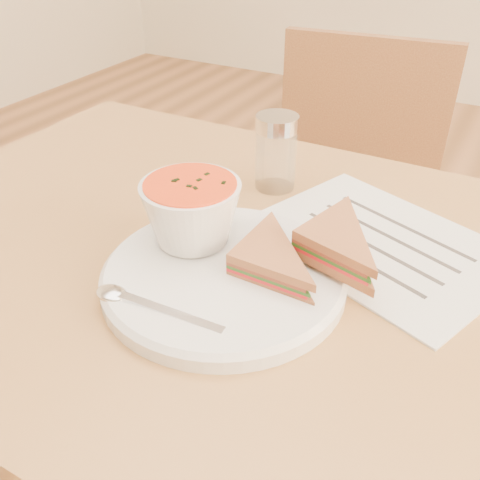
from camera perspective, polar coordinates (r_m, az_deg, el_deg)
The scene contains 9 objects.
dining_table at distance 0.94m, azimuth -0.66°, elevation -20.11°, with size 1.00×0.70×0.75m, color brown, non-canonical shape.
chair_far at distance 1.26m, azimuth 9.85°, elevation -0.56°, with size 0.38×0.38×0.86m, color brown, non-canonical shape.
plate at distance 0.61m, azimuth -1.73°, elevation -3.95°, with size 0.28×0.28×0.02m, color white, non-canonical shape.
soup_bowl at distance 0.63m, azimuth -5.16°, elevation 2.64°, with size 0.12×0.12×0.08m, color white, non-canonical shape.
sandwich_half_a at distance 0.58m, azimuth -1.49°, elevation -2.85°, with size 0.11×0.11×0.03m, color #AE663D, non-canonical shape.
sandwich_half_b at distance 0.60m, azimuth 5.50°, elevation -0.35°, with size 0.11×0.11×0.03m, color #AE663D, non-canonical shape.
spoon at distance 0.55m, azimuth -9.11°, elevation -7.14°, with size 0.18×0.04×0.01m, color silver, non-canonical shape.
paper_menu at distance 0.70m, azimuth 14.63°, elevation -0.19°, with size 0.31×0.23×0.00m, color white, non-canonical shape.
condiment_shaker at distance 0.79m, azimuth 3.86°, elevation 9.30°, with size 0.06×0.06×0.11m, color silver, non-canonical shape.
Camera 1 is at (0.27, -0.48, 1.13)m, focal length 40.00 mm.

